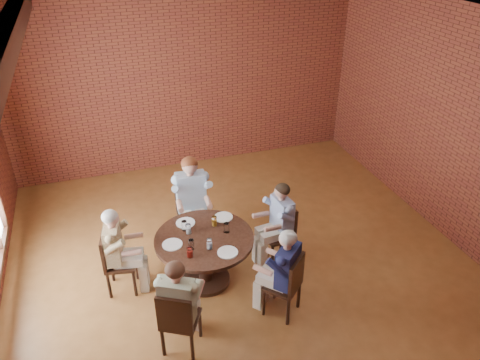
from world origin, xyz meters
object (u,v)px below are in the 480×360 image
object	(u,v)px
chair_b	(192,207)
diner_d	(179,306)
diner_e	(283,273)
smartphone	(229,249)
chair_c	(114,260)
diner_c	(119,251)
chair_a	(282,230)
chair_e	(288,284)
chair_d	(178,320)
diner_b	(192,201)
dining_table	(205,251)
diner_a	(278,224)

from	to	relation	value
chair_b	diner_d	xyz separation A→B (m)	(-0.62, -2.06, 0.12)
diner_e	smartphone	bearing A→B (deg)	-85.03
chair_c	diner_c	world-z (taller)	diner_c
diner_c	diner_e	size ratio (longest dim) A/B	0.99
diner_d	chair_a	bearing A→B (deg)	-117.97
chair_c	smartphone	world-z (taller)	chair_c
chair_e	smartphone	bearing A→B (deg)	-85.50
chair_d	chair_e	bearing A→B (deg)	-144.56
chair_b	diner_b	size ratio (longest dim) A/B	0.70
chair_e	dining_table	bearing A→B (deg)	-90.00
diner_a	dining_table	bearing A→B (deg)	-90.00
diner_c	diner_a	bearing A→B (deg)	-80.88
diner_b	chair_d	xyz separation A→B (m)	(-0.65, -2.04, -0.20)
chair_b	chair_a	bearing A→B (deg)	-36.54
dining_table	diner_d	size ratio (longest dim) A/B	1.02
diner_b	chair_e	xyz separation A→B (m)	(0.75, -1.88, -0.21)
chair_c	chair_d	xyz separation A→B (m)	(0.58, -1.28, 0.01)
dining_table	diner_a	size ratio (longest dim) A/B	1.03
chair_c	chair_d	size ratio (longest dim) A/B	0.98
chair_d	diner_d	bearing A→B (deg)	-90.00
chair_d	diner_e	xyz separation A→B (m)	(1.35, 0.21, 0.14)
chair_e	diner_e	xyz separation A→B (m)	(-0.05, 0.06, 0.14)
chair_a	diner_c	distance (m)	2.27
diner_e	chair_a	bearing A→B (deg)	-155.53
chair_b	diner_d	bearing A→B (deg)	-102.65
diner_a	diner_c	world-z (taller)	diner_a
chair_b	chair_d	world-z (taller)	chair_b
diner_b	chair_e	bearing A→B (deg)	-64.21
dining_table	diner_b	world-z (taller)	diner_b
chair_b	chair_c	world-z (taller)	chair_b
smartphone	chair_b	bearing A→B (deg)	118.09
diner_b	chair_c	size ratio (longest dim) A/B	1.56
dining_table	diner_b	xyz separation A→B (m)	(0.07, 0.99, 0.17)
chair_b	diner_b	distance (m)	0.20
diner_c	chair_e	world-z (taller)	diner_c
chair_a	chair_d	world-z (taller)	chair_d
chair_c	diner_e	size ratio (longest dim) A/B	0.71
chair_b	diner_c	size ratio (longest dim) A/B	0.77
chair_c	diner_c	distance (m)	0.16
chair_c	smartphone	bearing A→B (deg)	-101.11
dining_table	diner_d	bearing A→B (deg)	-119.04
chair_e	diner_d	bearing A→B (deg)	-38.93
chair_d	diner_c	bearing A→B (deg)	-39.24
diner_c	smartphone	bearing A→B (deg)	-101.69
chair_d	chair_e	world-z (taller)	chair_d
diner_b	diner_e	distance (m)	1.95
chair_c	chair_d	bearing A→B (deg)	-144.28
chair_b	diner_b	xyz separation A→B (m)	(-0.01, -0.09, 0.17)
diner_a	chair_e	distance (m)	1.07
diner_d	chair_c	bearing A→B (deg)	-34.02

